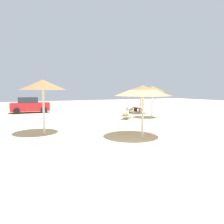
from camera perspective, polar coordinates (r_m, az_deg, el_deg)
name	(u,v)px	position (r m, az deg, el deg)	size (l,w,h in m)	color
ground_plane	(140,143)	(10.12, 7.72, -8.38)	(80.00, 80.00, 0.00)	beige
parasol_0	(152,89)	(19.12, 10.89, 6.13)	(2.23, 2.23, 2.84)	silver
parasol_1	(141,92)	(22.33, 7.78, 5.49)	(2.35, 2.35, 2.60)	silver
parasol_4	(143,91)	(11.01, 8.36, 5.74)	(3.00, 3.00, 2.74)	silver
parasol_5	(43,85)	(12.42, -18.23, 6.95)	(2.60, 2.60, 3.08)	silver
lounger_0	(127,115)	(18.25, 4.03, -0.86)	(1.73, 1.80, 0.79)	silver
lounger_1	(129,110)	(23.17, 4.55, 0.59)	(1.86, 1.66, 0.77)	silver
bench_0	(138,109)	(24.26, 6.99, 0.87)	(0.51, 1.52, 0.49)	brown
bench_1	(132,109)	(24.39, 5.45, 0.91)	(1.54, 0.61, 0.49)	brown
parked_car	(30,105)	(24.67, -21.44, 1.69)	(4.09, 2.16, 1.72)	#B21E23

